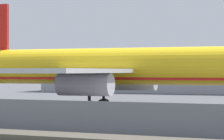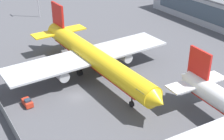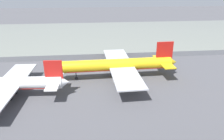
# 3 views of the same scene
# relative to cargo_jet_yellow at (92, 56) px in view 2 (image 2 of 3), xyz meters

# --- Properties ---
(ground_plane) EXTENTS (500.00, 500.00, 0.00)m
(ground_plane) POSITION_rel_cargo_jet_yellow_xyz_m (6.65, -7.88, -5.54)
(ground_plane) COLOR #4C4C51
(perimeter_fence) EXTENTS (280.00, 0.10, 2.71)m
(perimeter_fence) POSITION_rel_cargo_jet_yellow_xyz_m (6.65, -23.88, -4.18)
(perimeter_fence) COLOR slate
(perimeter_fence) RESTS_ON ground
(cargo_jet_yellow) EXTENTS (50.68, 43.42, 14.52)m
(cargo_jet_yellow) POSITION_rel_cargo_jet_yellow_xyz_m (0.00, 0.00, 0.00)
(cargo_jet_yellow) COLOR yellow
(cargo_jet_yellow) RESTS_ON ground
(baggage_tug) EXTENTS (3.26, 1.71, 1.80)m
(baggage_tug) POSITION_rel_cargo_jet_yellow_xyz_m (4.30, -18.44, -4.73)
(baggage_tug) COLOR red
(baggage_tug) RESTS_ON ground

